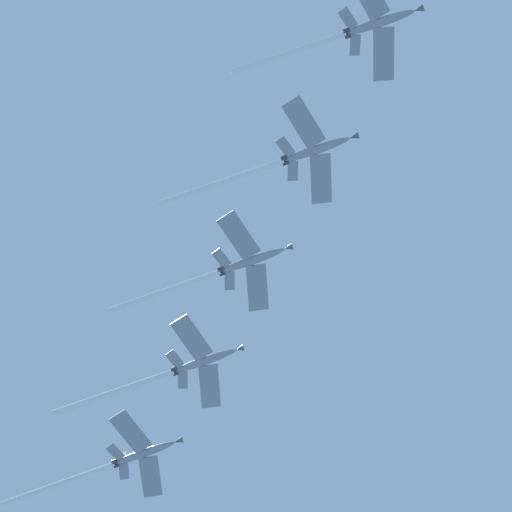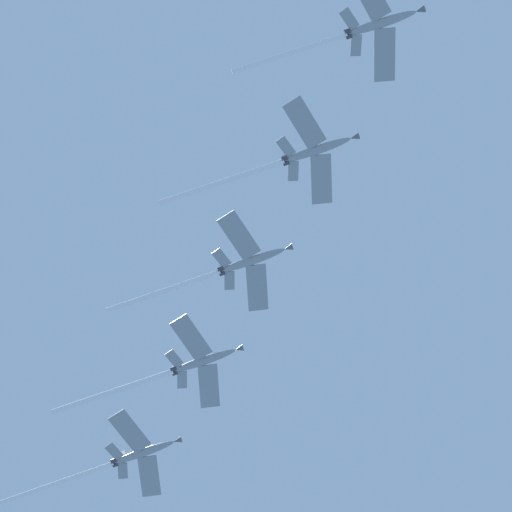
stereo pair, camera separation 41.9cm
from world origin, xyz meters
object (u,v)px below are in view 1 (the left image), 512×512
at_px(jet_second, 290,159).
at_px(jet_fourth, 173,372).
at_px(jet_lead, 362,28).
at_px(jet_third, 231,268).
at_px(jet_fifth, 123,461).

relative_size(jet_second, jet_fourth, 0.98).
xyz_separation_m(jet_lead, jet_fourth, (-65.53, -22.74, -7.14)).
distance_m(jet_third, jet_fourth, 22.79).
distance_m(jet_second, jet_third, 22.13).
relative_size(jet_third, jet_fourth, 0.94).
bearing_deg(jet_fifth, jet_lead, 19.33).
relative_size(jet_lead, jet_third, 0.97).
xyz_separation_m(jet_third, jet_fourth, (-21.46, -7.43, -1.89)).
bearing_deg(jet_second, jet_lead, 19.46).
bearing_deg(jet_fourth, jet_second, 18.96).
xyz_separation_m(jet_second, jet_third, (-20.83, -7.09, -2.39)).
xyz_separation_m(jet_lead, jet_second, (-23.24, -8.21, -2.85)).
relative_size(jet_second, jet_fifth, 0.96).
relative_size(jet_lead, jet_fourth, 0.91).
bearing_deg(jet_third, jet_lead, 19.15).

